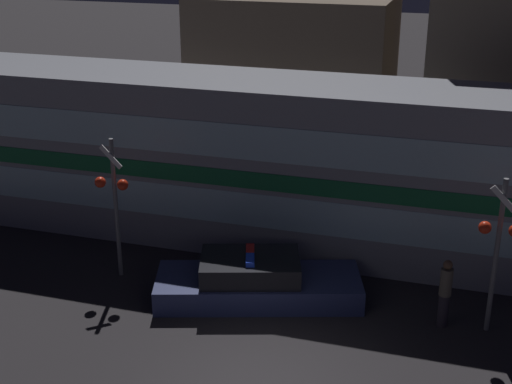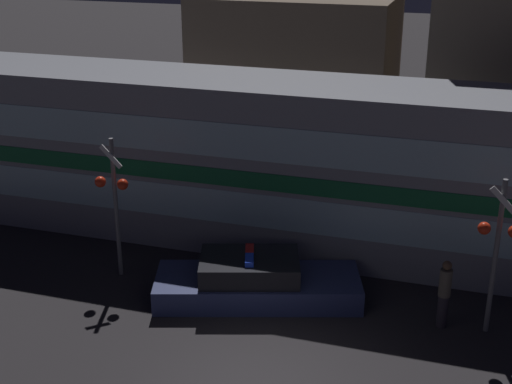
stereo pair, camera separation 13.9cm
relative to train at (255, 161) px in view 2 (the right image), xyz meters
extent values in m
cube|color=gray|center=(0.00, 0.01, 0.00)|extent=(20.88, 3.05, 4.55)
cube|color=#19723F|center=(0.00, -1.53, 0.00)|extent=(20.46, 0.03, 0.46)
cube|color=silver|center=(0.00, -1.53, -0.82)|extent=(19.84, 0.02, 0.91)
cube|color=silver|center=(0.00, -1.53, 1.00)|extent=(19.84, 0.02, 0.91)
cube|color=navy|center=(1.16, -3.42, -1.98)|extent=(5.15, 3.11, 0.60)
cube|color=black|center=(0.98, -3.47, -1.43)|extent=(2.68, 2.15, 0.50)
cube|color=blue|center=(1.06, -3.72, -1.12)|extent=(0.35, 0.56, 0.12)
cube|color=red|center=(0.90, -3.23, -1.12)|extent=(0.35, 0.56, 0.12)
cylinder|color=#2D2833|center=(5.45, -3.36, -1.89)|extent=(0.23, 0.23, 0.77)
cylinder|color=#595147|center=(5.45, -3.36, -1.19)|extent=(0.27, 0.27, 0.64)
sphere|color=brown|center=(5.45, -3.36, -0.76)|extent=(0.21, 0.21, 0.21)
cylinder|color=slate|center=(6.41, -3.26, -0.49)|extent=(0.11, 0.11, 3.57)
sphere|color=red|center=(6.11, -3.39, 0.22)|extent=(0.27, 0.27, 0.27)
cube|color=white|center=(6.41, -3.33, 0.87)|extent=(0.58, 0.03, 0.58)
cylinder|color=slate|center=(-2.56, -3.27, -0.46)|extent=(0.11, 0.11, 3.63)
sphere|color=red|center=(-2.86, -3.41, 0.27)|extent=(0.27, 0.27, 0.27)
sphere|color=red|center=(-2.26, -3.41, 0.27)|extent=(0.27, 0.27, 0.27)
cube|color=white|center=(-2.56, -3.35, 0.92)|extent=(0.58, 0.03, 0.58)
cube|color=brown|center=(-0.62, 7.01, 0.74)|extent=(6.81, 4.84, 6.04)
camera|label=1|loc=(5.51, -17.82, 6.29)|focal=50.00mm
camera|label=2|loc=(5.65, -17.78, 6.29)|focal=50.00mm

